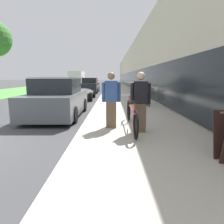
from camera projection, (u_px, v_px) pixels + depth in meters
sidewalk_slab at (119, 89)px, 25.17m from camera, size 3.60×70.00×0.13m
storefront_facade at (159, 68)px, 32.53m from camera, size 10.01×70.00×6.05m
lawn_strip at (35, 88)px, 29.12m from camera, size 6.54×70.00×0.03m
tandem_bicycle at (132, 115)px, 5.78m from camera, size 0.52×2.80×0.90m
person_rider at (140, 102)px, 5.35m from camera, size 0.55×0.21×1.62m
person_bystander at (111, 100)px, 5.82m from camera, size 0.55×0.22×1.62m
bike_rack_hoop at (148, 96)px, 10.12m from camera, size 0.05×0.60×0.84m
cruiser_bike_nearest at (145, 97)px, 10.92m from camera, size 0.52×1.77×0.94m
cruiser_bike_middle at (144, 94)px, 13.31m from camera, size 0.52×1.82×0.89m
cruiser_bike_farthest at (140, 91)px, 15.64m from camera, size 0.52×1.79×0.87m
parked_sedan_curbside at (58, 99)px, 8.16m from camera, size 2.00×4.19×1.62m
vintage_roadster_curbside at (82, 93)px, 14.49m from camera, size 1.75×4.18×1.05m
parked_sedan_far at (90, 86)px, 20.90m from camera, size 1.75×4.69×1.53m
moving_truck at (78, 79)px, 35.27m from camera, size 2.25×6.26×2.58m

